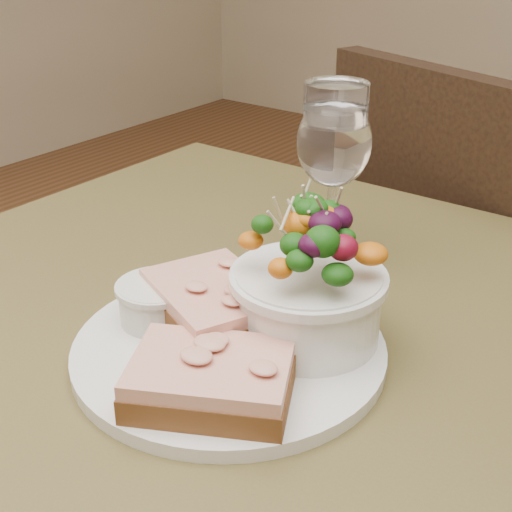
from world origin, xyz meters
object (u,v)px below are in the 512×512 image
Objects in this scene: ramekin at (158,300)px; wine_glass at (334,148)px; dinner_plate at (229,349)px; cafe_table at (238,418)px; sandwich_back at (213,302)px; sandwich_front at (211,379)px; chair_far at (478,404)px; salad_bowl at (309,275)px.

ramekin is 0.38× the size of wine_glass.
wine_glass is at bearing 98.38° from dinner_plate.
sandwich_back reaches higher than cafe_table.
ramekin is (-0.05, -0.04, 0.13)m from cafe_table.
sandwich_front is (0.03, -0.06, 0.02)m from dinner_plate.
wine_glass is (-0.07, 0.27, 0.10)m from sandwich_front.
ramekin is (-0.10, -0.67, 0.49)m from chair_far.
sandwich_front is 1.14× the size of salad_bowl.
salad_bowl is at bearing 56.94° from sandwich_front.
wine_glass reaches higher than ramekin.
ramekin is (-0.05, -0.02, -0.00)m from sandwich_back.
salad_bowl reaches higher than ramekin.
salad_bowl is (0.07, 0.01, 0.17)m from cafe_table.
salad_bowl is (0.07, 0.04, 0.03)m from sandwich_back.
sandwich_back is (-0.05, -0.65, 0.49)m from chair_far.
salad_bowl reaches higher than sandwich_front.
ramekin is at bearing 125.16° from sandwich_front.
cafe_table is 5.50× the size of sandwich_front.
dinner_plate is 1.81× the size of sandwich_front.
sandwich_front is 0.10m from sandwich_back.
sandwich_back is at bearing 24.40° from ramekin.
sandwich_front is at bearing -61.48° from dinner_plate.
dinner_plate is 0.08m from ramekin.
sandwich_front reaches higher than cafe_table.
chair_far is 0.84m from ramekin.
sandwich_back reaches higher than sandwich_front.
dinner_plate is at bearing -60.29° from cafe_table.
chair_far is at bearing 108.85° from sandwich_back.
chair_far is 0.88m from sandwich_front.
dinner_plate is 0.04m from sandwich_back.
chair_far reaches higher than sandwich_back.
dinner_plate is at bearing 6.14° from ramekin.
chair_far is 0.74m from wine_glass.
dinner_plate is 2.07× the size of salad_bowl.
sandwich_back is at bearing -154.47° from salad_bowl.
cafe_table is 0.15m from ramekin.
ramekin is 0.53× the size of salad_bowl.
dinner_plate is 0.09m from salad_bowl.
sandwich_back is (-0.01, -0.02, 0.14)m from cafe_table.
sandwich_front is 0.12m from salad_bowl.
sandwich_front is at bearing -27.40° from ramekin.
ramekin reaches higher than sandwich_front.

